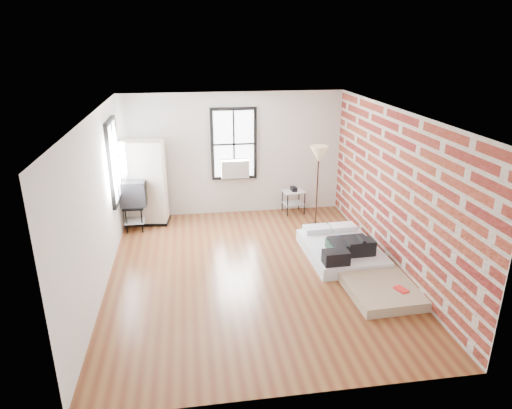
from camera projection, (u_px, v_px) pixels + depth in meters
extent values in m
plane|color=#5A2B17|center=(253.00, 272.00, 8.09)|extent=(6.00, 6.00, 0.00)
cube|color=silver|center=(234.00, 154.00, 10.39)|extent=(5.00, 0.01, 2.80)
cube|color=silver|center=(293.00, 291.00, 4.83)|extent=(5.00, 0.01, 2.80)
cube|color=silver|center=(97.00, 206.00, 7.25)|extent=(0.01, 6.00, 2.80)
cube|color=maroon|center=(394.00, 191.00, 7.96)|extent=(0.02, 6.00, 2.80)
cube|color=white|center=(252.00, 113.00, 7.12)|extent=(5.00, 6.00, 0.01)
cube|color=white|center=(234.00, 144.00, 10.25)|extent=(0.90, 0.02, 1.50)
cube|color=black|center=(212.00, 145.00, 10.20)|extent=(0.07, 0.08, 1.64)
cube|color=black|center=(255.00, 143.00, 10.34)|extent=(0.07, 0.08, 1.64)
cube|color=black|center=(233.00, 109.00, 10.00)|extent=(0.90, 0.08, 0.07)
cube|color=black|center=(234.00, 177.00, 10.55)|extent=(0.90, 0.08, 0.07)
cube|color=black|center=(234.00, 144.00, 10.25)|extent=(0.04, 0.02, 1.50)
cube|color=black|center=(234.00, 144.00, 10.25)|extent=(0.90, 0.02, 0.04)
cube|color=beige|center=(235.00, 168.00, 10.33)|extent=(0.62, 0.30, 0.40)
cube|color=white|center=(115.00, 161.00, 8.84)|extent=(0.02, 0.90, 1.50)
cube|color=black|center=(110.00, 168.00, 8.39)|extent=(0.08, 0.07, 1.64)
cube|color=black|center=(117.00, 155.00, 9.29)|extent=(0.08, 0.07, 1.64)
cube|color=black|center=(109.00, 121.00, 8.57)|extent=(0.08, 0.90, 0.07)
cube|color=black|center=(118.00, 199.00, 9.11)|extent=(0.08, 0.90, 0.07)
cube|color=black|center=(115.00, 161.00, 8.85)|extent=(0.02, 0.04, 1.50)
cube|color=black|center=(115.00, 161.00, 8.85)|extent=(0.02, 0.90, 0.04)
cube|color=white|center=(341.00, 251.00, 8.64)|extent=(1.34, 1.79, 0.23)
cube|color=white|center=(317.00, 229.00, 9.17)|extent=(0.52, 0.34, 0.11)
cube|color=white|center=(343.00, 227.00, 9.27)|extent=(0.52, 0.34, 0.11)
cube|color=black|center=(360.00, 247.00, 8.20)|extent=(0.52, 0.31, 0.28)
cylinder|color=black|center=(361.00, 239.00, 8.15)|extent=(0.08, 0.32, 0.07)
cube|color=black|center=(336.00, 257.00, 7.86)|extent=(0.45, 0.29, 0.24)
cylinder|color=silver|center=(338.00, 242.00, 8.51)|extent=(0.06, 0.06, 0.20)
cylinder|color=blue|center=(339.00, 236.00, 8.47)|extent=(0.03, 0.03, 0.03)
cube|color=tan|center=(372.00, 278.00, 7.74)|extent=(1.17, 2.11, 0.16)
cube|color=#142E24|center=(349.00, 248.00, 8.36)|extent=(0.78, 0.57, 0.24)
cube|color=black|center=(350.00, 241.00, 8.31)|extent=(0.74, 0.53, 0.04)
cube|color=red|center=(401.00, 289.00, 7.20)|extent=(0.21, 0.25, 0.03)
cube|color=black|center=(148.00, 221.00, 10.26)|extent=(1.00, 0.66, 0.06)
cube|color=#F5E6CE|center=(145.00, 181.00, 9.93)|extent=(0.96, 0.61, 1.80)
cylinder|color=black|center=(288.00, 205.00, 10.50)|extent=(0.02, 0.02, 0.54)
cylinder|color=black|center=(305.00, 203.00, 10.63)|extent=(0.02, 0.02, 0.54)
cylinder|color=black|center=(282.00, 201.00, 10.80)|extent=(0.02, 0.02, 0.54)
cylinder|color=black|center=(299.00, 199.00, 10.92)|extent=(0.02, 0.02, 0.54)
cube|color=silver|center=(294.00, 191.00, 10.62)|extent=(0.55, 0.47, 0.02)
cube|color=silver|center=(293.00, 203.00, 10.72)|extent=(0.52, 0.44, 0.02)
cube|color=black|center=(294.00, 189.00, 10.60)|extent=(0.14, 0.19, 0.10)
cylinder|color=black|center=(315.00, 225.00, 10.07)|extent=(0.26, 0.26, 0.03)
cylinder|color=black|center=(317.00, 191.00, 9.80)|extent=(0.03, 0.03, 1.55)
cone|color=#CABB81|center=(319.00, 154.00, 9.51)|extent=(0.38, 0.38, 0.34)
cylinder|color=black|center=(126.00, 221.00, 9.59)|extent=(0.03, 0.03, 0.54)
cylinder|color=black|center=(142.00, 221.00, 9.63)|extent=(0.03, 0.03, 0.54)
cylinder|color=black|center=(131.00, 211.00, 10.19)|extent=(0.03, 0.03, 0.54)
cylinder|color=black|center=(145.00, 210.00, 10.23)|extent=(0.03, 0.03, 0.54)
cube|color=black|center=(135.00, 204.00, 9.82)|extent=(0.45, 0.79, 0.03)
cube|color=silver|center=(136.00, 218.00, 9.93)|extent=(0.43, 0.76, 0.02)
cube|color=black|center=(134.00, 192.00, 9.72)|extent=(0.56, 0.64, 0.54)
cube|color=black|center=(147.00, 191.00, 9.75)|extent=(0.04, 0.52, 0.43)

